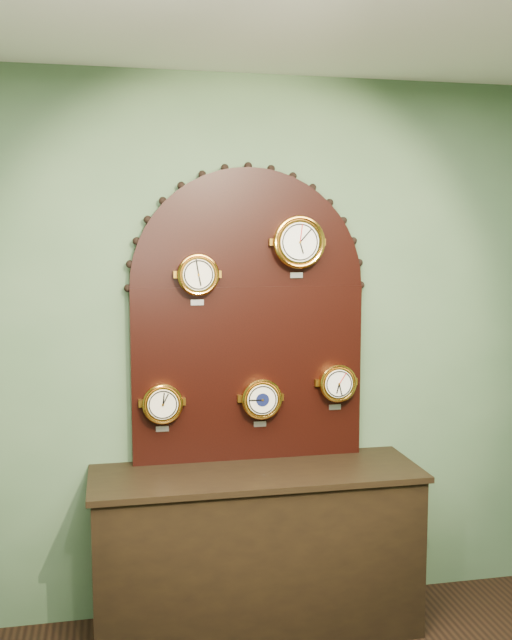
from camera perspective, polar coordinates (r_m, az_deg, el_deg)
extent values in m
plane|color=#4E6C4A|center=(3.79, -0.76, -2.29)|extent=(4.00, 0.00, 4.00)
cube|color=black|center=(3.82, 0.06, -17.92)|extent=(1.60, 0.50, 0.80)
cube|color=black|center=(3.76, -0.61, -4.21)|extent=(1.20, 0.06, 0.90)
cylinder|color=black|center=(3.70, -0.62, 2.65)|extent=(1.20, 0.06, 1.20)
cylinder|color=orange|center=(3.60, -4.62, 3.60)|extent=(0.19, 0.08, 0.19)
torus|color=orange|center=(3.57, -4.56, 3.57)|extent=(0.21, 0.02, 0.21)
cylinder|color=#F2E7CD|center=(3.56, -4.54, 3.57)|extent=(0.15, 0.01, 0.15)
cube|color=silver|center=(3.63, -4.64, 1.39)|extent=(0.06, 0.01, 0.03)
cylinder|color=orange|center=(3.69, 3.32, 6.14)|extent=(0.25, 0.08, 0.25)
torus|color=orange|center=(3.66, 3.45, 6.14)|extent=(0.27, 0.02, 0.27)
cylinder|color=white|center=(3.65, 3.47, 6.14)|extent=(0.20, 0.01, 0.20)
cube|color=silver|center=(3.72, 3.21, 3.54)|extent=(0.06, 0.01, 0.03)
cylinder|color=orange|center=(3.67, -7.39, -6.48)|extent=(0.19, 0.08, 0.19)
torus|color=orange|center=(3.64, -7.35, -6.60)|extent=(0.20, 0.02, 0.20)
cylinder|color=#F2E7CD|center=(3.63, -7.34, -6.62)|extent=(0.15, 0.01, 0.15)
cube|color=silver|center=(3.73, -7.38, -8.49)|extent=(0.06, 0.01, 0.03)
cylinder|color=orange|center=(3.74, 0.39, -6.17)|extent=(0.19, 0.08, 0.19)
torus|color=orange|center=(3.71, 0.49, -6.28)|extent=(0.21, 0.02, 0.21)
cylinder|color=#F2E7CD|center=(3.70, 0.51, -6.30)|extent=(0.16, 0.01, 0.16)
cube|color=silver|center=(3.79, 0.31, -8.19)|extent=(0.07, 0.01, 0.03)
cylinder|color=#0D133A|center=(3.70, 0.52, -6.31)|extent=(0.07, 0.00, 0.07)
cylinder|color=orange|center=(3.83, 6.36, -4.90)|extent=(0.18, 0.08, 0.18)
torus|color=orange|center=(3.80, 6.51, -5.00)|extent=(0.20, 0.02, 0.20)
cylinder|color=white|center=(3.79, 6.54, -5.02)|extent=(0.15, 0.01, 0.15)
cube|color=silver|center=(3.88, 6.23, -6.82)|extent=(0.06, 0.01, 0.03)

